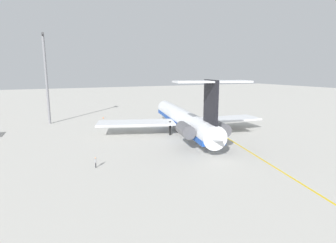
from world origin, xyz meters
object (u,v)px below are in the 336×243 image
Objects in this scene: ground_crew_near_nose at (96,161)px; ground_crew_near_tail at (214,113)px; safety_cone_nose at (103,118)px; light_mast at (46,75)px; main_jetliner at (184,119)px.

ground_crew_near_nose is 57.94m from ground_crew_near_tail.
safety_cone_nose is at bearing -29.99° from ground_crew_near_tail.
light_mast is at bearing 97.38° from safety_cone_nose.
main_jetliner is 28.00m from ground_crew_near_nose.
main_jetliner is 1.83× the size of light_mast.
ground_crew_near_tail reaches higher than safety_cone_nose.
main_jetliner reaches higher than ground_crew_near_nose.
main_jetliner is 33.56m from safety_cone_nose.
ground_crew_near_nose is 46.29m from safety_cone_nose.
safety_cone_nose is (30.56, 13.43, -3.46)m from main_jetliner.
light_mast is (28.49, 29.36, 10.22)m from main_jetliner.
ground_crew_near_nose reaches higher than safety_cone_nose.
light_mast is at bearing 81.58° from ground_crew_near_nose.
main_jetliner is at bearing -134.15° from light_mast.
main_jetliner is at bearing 15.67° from ground_crew_near_nose.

